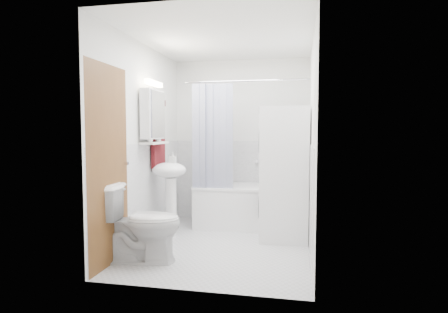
% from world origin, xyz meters
% --- Properties ---
extents(floor, '(2.60, 2.60, 0.00)m').
position_xyz_m(floor, '(0.00, 0.00, 0.00)').
color(floor, silver).
rests_on(floor, ground).
extents(room_walls, '(2.60, 2.60, 2.60)m').
position_xyz_m(room_walls, '(0.00, 0.00, 1.49)').
color(room_walls, white).
rests_on(room_walls, ground).
extents(wainscot, '(1.98, 2.58, 2.58)m').
position_xyz_m(wainscot, '(0.00, 0.29, 0.60)').
color(wainscot, white).
rests_on(wainscot, ground).
extents(door, '(0.05, 2.00, 2.00)m').
position_xyz_m(door, '(-0.95, -0.55, 1.00)').
color(door, brown).
rests_on(door, ground).
extents(bathtub, '(1.52, 0.72, 0.58)m').
position_xyz_m(bathtub, '(0.20, 0.92, 0.32)').
color(bathtub, white).
rests_on(bathtub, ground).
extents(tub_spout, '(0.04, 0.12, 0.04)m').
position_xyz_m(tub_spout, '(0.40, 1.25, 0.90)').
color(tub_spout, silver).
rests_on(tub_spout, room_walls).
extents(curtain_rod, '(1.70, 0.02, 0.02)m').
position_xyz_m(curtain_rod, '(0.20, 0.62, 2.00)').
color(curtain_rod, silver).
rests_on(curtain_rod, room_walls).
extents(shower_curtain, '(0.55, 0.02, 1.45)m').
position_xyz_m(shower_curtain, '(-0.28, 0.62, 1.25)').
color(shower_curtain, '#151C4B').
rests_on(shower_curtain, curtain_rod).
extents(sink, '(0.44, 0.37, 1.04)m').
position_xyz_m(sink, '(-0.75, 0.26, 0.70)').
color(sink, white).
rests_on(sink, ground).
extents(medicine_cabinet, '(0.13, 0.50, 0.71)m').
position_xyz_m(medicine_cabinet, '(-0.90, 0.10, 1.57)').
color(medicine_cabinet, white).
rests_on(medicine_cabinet, room_walls).
extents(shelf, '(0.18, 0.54, 0.02)m').
position_xyz_m(shelf, '(-0.89, 0.10, 1.20)').
color(shelf, silver).
rests_on(shelf, room_walls).
extents(shower_caddy, '(0.22, 0.06, 0.02)m').
position_xyz_m(shower_caddy, '(0.45, 1.24, 1.15)').
color(shower_caddy, silver).
rests_on(shower_caddy, room_walls).
extents(towel, '(0.07, 0.37, 0.89)m').
position_xyz_m(towel, '(-0.94, 0.35, 1.33)').
color(towel, maroon).
rests_on(towel, room_walls).
extents(washer_dryer, '(0.61, 0.60, 1.64)m').
position_xyz_m(washer_dryer, '(0.68, 0.40, 0.82)').
color(washer_dryer, white).
rests_on(washer_dryer, ground).
extents(toilet, '(0.88, 0.59, 0.80)m').
position_xyz_m(toilet, '(-0.72, -0.70, 0.40)').
color(toilet, white).
rests_on(toilet, ground).
extents(soap_pump, '(0.08, 0.17, 0.08)m').
position_xyz_m(soap_pump, '(-0.71, 0.25, 0.95)').
color(soap_pump, gray).
rests_on(soap_pump, sink).
extents(shelf_bottle, '(0.07, 0.18, 0.07)m').
position_xyz_m(shelf_bottle, '(-0.89, -0.05, 1.25)').
color(shelf_bottle, gray).
rests_on(shelf_bottle, shelf).
extents(shelf_cup, '(0.10, 0.09, 0.10)m').
position_xyz_m(shelf_cup, '(-0.89, 0.22, 1.26)').
color(shelf_cup, gray).
rests_on(shelf_cup, shelf).
extents(shampoo_a, '(0.13, 0.17, 0.13)m').
position_xyz_m(shampoo_a, '(0.35, 1.24, 1.23)').
color(shampoo_a, gray).
rests_on(shampoo_a, shower_caddy).
extents(shampoo_b, '(0.08, 0.21, 0.08)m').
position_xyz_m(shampoo_b, '(0.47, 1.24, 1.20)').
color(shampoo_b, '#255496').
rests_on(shampoo_b, shower_caddy).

